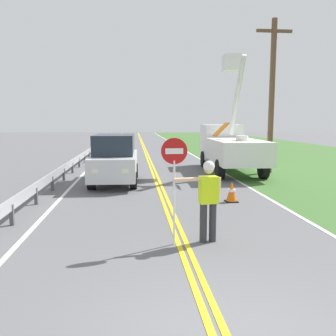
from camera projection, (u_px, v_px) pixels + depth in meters
The scene contains 12 objects.
grass_verge_right at pixel (311, 158), 25.02m from camera, with size 16.00×110.00×0.01m, color #3D662D.
centerline_yellow_left at pixel (148, 160), 23.88m from camera, with size 0.11×110.00×0.01m, color yellow.
centerline_yellow_right at pixel (150, 160), 23.90m from camera, with size 0.11×110.00×0.01m, color yellow.
edge_line_right at pixel (201, 160), 24.24m from camera, with size 0.12×110.00×0.01m, color silver.
edge_line_left at pixel (96, 161), 23.54m from camera, with size 0.12×110.00×0.01m, color silver.
flagger_worker at pixel (208, 196), 7.70m from camera, with size 1.08×0.30×1.83m.
stop_sign_paddle at pixel (174, 167), 7.44m from camera, with size 0.56×0.04×2.33m.
utility_bucket_truck at pixel (229, 144), 18.58m from camera, with size 2.86×6.88×6.00m.
oncoming_suv_nearest at pixel (115, 159), 15.09m from camera, with size 2.01×4.65×2.10m.
utility_pole_near at pixel (272, 94), 17.65m from camera, with size 1.80×0.28×7.67m.
traffic_cone_lead at pixel (232, 192), 11.65m from camera, with size 0.40×0.40×0.70m.
guardrail_left_shoulder at pixel (76, 161), 19.14m from camera, with size 0.10×32.00×0.71m.
Camera 1 is at (-1.05, -3.76, 2.69)m, focal length 37.44 mm.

